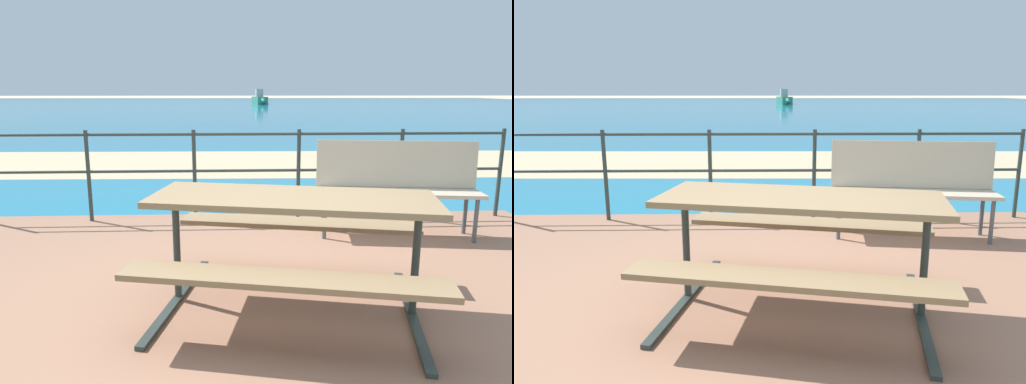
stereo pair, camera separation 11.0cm
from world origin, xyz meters
The scene contains 8 objects.
ground_plane centered at (0.00, 0.00, 0.00)m, with size 240.00×240.00×0.00m, color beige.
patio_paving centered at (0.00, 0.00, 0.03)m, with size 6.40×5.20×0.06m, color #996B51.
sea_water centered at (0.00, 40.00, 0.01)m, with size 90.00×90.00×0.01m, color teal.
beach_strip centered at (0.00, 7.01, 0.01)m, with size 54.00×3.71×0.01m, color tan.
picnic_table centered at (0.23, 0.07, 0.65)m, with size 2.09×1.76×0.79m.
park_bench centered at (1.51, 1.72, 0.63)m, with size 1.65×0.62×0.96m.
railing_fence centered at (0.00, 2.37, 0.70)m, with size 5.94×0.04×1.03m.
boat_near centered at (2.68, 47.60, 0.50)m, with size 1.56×4.06×1.57m.
Camera 1 is at (-0.15, -2.92, 1.53)m, focal length 33.20 mm.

